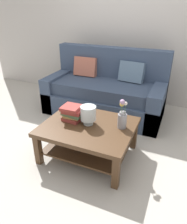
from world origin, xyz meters
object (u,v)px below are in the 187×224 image
Objects in this scene: couch at (105,92)px; glass_hurricane_vase at (88,114)px; coffee_table at (88,133)px; flower_pitcher at (122,117)px; book_stack_main at (72,113)px.

couch is 1.23m from glass_hurricane_vase.
flower_pitcher is at bearing 15.81° from coffee_table.
coffee_table is 2.97× the size of flower_pitcher.
glass_hurricane_vase is 0.64× the size of flower_pitcher.
coffee_table is at bearing -78.86° from couch.
book_stack_main is at bearing -173.59° from flower_pitcher.
coffee_table is 3.86× the size of book_stack_main.
couch is 1.28m from flower_pitcher.
couch is at bearing 101.14° from coffee_table.
couch reaches higher than glass_hurricane_vase.
coffee_table is 4.65× the size of glass_hurricane_vase.
couch reaches higher than coffee_table.
glass_hurricane_vase reaches higher than coffee_table.
glass_hurricane_vase is 0.39m from flower_pitcher.
couch reaches higher than flower_pitcher.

